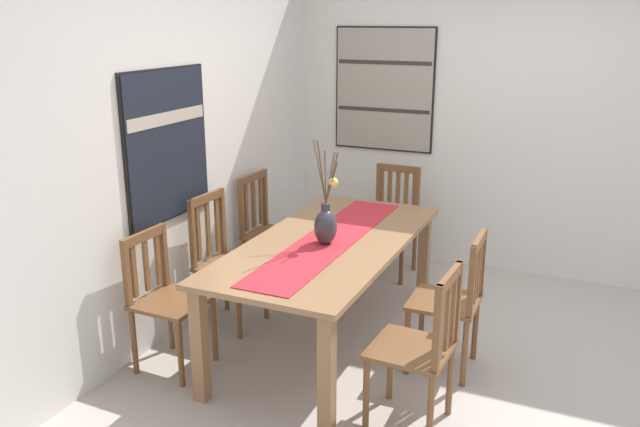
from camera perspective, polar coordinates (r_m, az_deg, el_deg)
The scene contains 14 objects.
ground_plane at distance 4.51m, azimuth 9.92°, elevation -12.50°, with size 6.40×6.40×0.03m, color #B2A89E.
wall_back at distance 4.79m, azimuth -11.39°, elevation 6.61°, with size 6.40×0.12×2.70m, color silver.
wall_side at distance 5.82m, azimuth 15.26°, elevation 8.14°, with size 0.12×6.40×2.70m, color silver.
dining_table at distance 4.36m, azimuth 0.81°, elevation -3.53°, with size 2.08×0.96×0.75m.
table_runner at distance 4.32m, azimuth 0.82°, elevation -2.30°, with size 1.91×0.36×0.01m, color #B7232D.
centerpiece_vase at distance 4.20m, azimuth 0.53°, elevation -0.87°, with size 0.23×0.22×0.70m.
chair_0 at distance 4.18m, azimuth 11.65°, elevation -7.38°, with size 0.43×0.43×0.92m.
chair_1 at distance 4.25m, azimuth -13.43°, elevation -7.22°, with size 0.43×0.43×0.90m.
chair_2 at distance 4.76m, azimuth -8.43°, elevation -4.00°, with size 0.44×0.44×0.97m.
chair_3 at distance 3.59m, azimuth 8.86°, elevation -11.50°, with size 0.44×0.44×0.94m.
chair_4 at distance 5.37m, azimuth -4.60°, elevation -1.47°, with size 0.44×0.44×0.96m.
chair_5 at distance 5.68m, azimuth 6.36°, elevation -0.39°, with size 0.43×0.43×0.94m.
painting_on_back_wall at distance 4.47m, azimuth -13.34°, elevation 5.88°, with size 0.87×0.05×1.01m.
painting_on_side_wall at distance 5.97m, azimuth 5.67°, elevation 10.81°, with size 0.05×0.93×1.10m.
Camera 1 is at (-3.84, -0.89, 2.18)m, focal length 36.35 mm.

